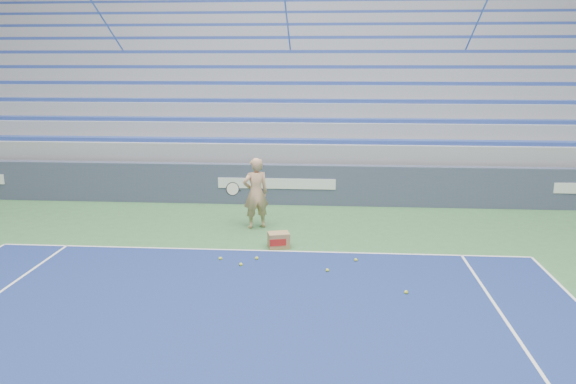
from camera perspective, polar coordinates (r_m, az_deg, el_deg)
The scene contains 10 objects.
sponsor_barrier at distance 15.36m, azimuth -1.11°, elevation 0.80°, with size 30.00×0.32×1.10m.
bleachers at distance 20.76m, azimuth 0.34°, elevation 9.05°, with size 31.00×9.15×7.30m.
tennis_player at distance 13.07m, azimuth -3.32°, elevation -0.11°, with size 0.97×0.93×1.67m.
ball_box at distance 11.83m, azimuth -0.96°, elevation -4.91°, with size 0.50×0.43×0.33m.
tennis_ball_0 at distance 10.86m, azimuth -4.81°, elevation -7.36°, with size 0.07×0.07×0.07m, color #CCDC2D.
tennis_ball_1 at distance 11.14m, azimuth 6.91°, elevation -6.86°, with size 0.07×0.07×0.07m, color #CCDC2D.
tennis_ball_2 at distance 11.22m, azimuth -6.87°, elevation -6.73°, with size 0.07×0.07×0.07m, color #CCDC2D.
tennis_ball_3 at distance 9.79m, azimuth 11.92°, elevation -9.94°, with size 0.07×0.07×0.07m, color #CCDC2D.
tennis_ball_4 at distance 10.56m, azimuth 4.02°, elevation -7.94°, with size 0.07×0.07×0.07m, color #CCDC2D.
tennis_ball_5 at distance 11.17m, azimuth -3.19°, elevation -6.74°, with size 0.07×0.07×0.07m, color #CCDC2D.
Camera 1 is at (1.42, 0.94, 3.82)m, focal length 35.00 mm.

